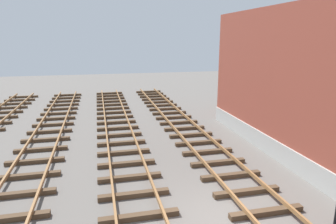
% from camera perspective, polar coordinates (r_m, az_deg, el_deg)
% --- Properties ---
extents(ground_plane, '(80.00, 80.00, 0.00)m').
position_cam_1_polar(ground_plane, '(9.86, 10.44, -19.80)').
color(ground_plane, '#605B56').
extents(track_near_building, '(2.50, 46.26, 0.32)m').
position_cam_1_polar(track_near_building, '(10.41, 18.29, -17.55)').
color(track_near_building, '#4C3826').
rests_on(track_near_building, ground).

